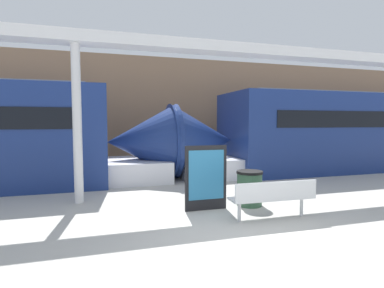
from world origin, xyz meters
name	(u,v)px	position (x,y,z in m)	size (l,w,h in m)	color
ground_plane	(246,243)	(0.00, 0.00, 0.00)	(60.00, 60.00, 0.00)	#B2AFA8
station_wall	(153,111)	(0.00, 9.65, 2.50)	(56.00, 0.20, 5.00)	#937051
train_left	(357,133)	(8.29, 6.05, 1.52)	(16.39, 2.93, 3.20)	navy
bench_near	(274,196)	(1.07, 0.92, 0.50)	(1.79, 0.49, 0.81)	silver
trash_bin	(249,188)	(1.09, 2.01, 0.42)	(0.62, 0.62, 0.83)	#2D5138
poster_board	(206,178)	(-0.02, 1.95, 0.74)	(0.97, 0.07, 1.46)	black
support_column_near	(77,125)	(-2.82, 3.42, 1.93)	(0.22, 0.22, 3.85)	silver
canopy_beam	(75,37)	(-2.82, 3.42, 3.99)	(28.00, 0.60, 0.28)	silver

